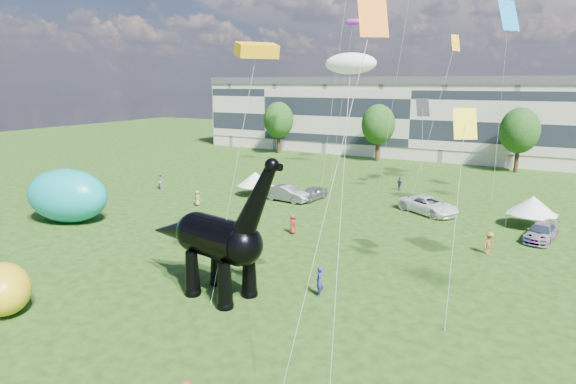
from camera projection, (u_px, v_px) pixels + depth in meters
The scene contains 15 objects.
ground at pixel (264, 320), 25.32m from camera, with size 220.00×220.00×0.00m, color #16330C.
terrace_row at pixel (419, 120), 80.55m from camera, with size 78.00×11.00×12.00m, color beige.
tree_far_left at pixel (278, 117), 83.27m from camera, with size 5.20×5.20×9.44m.
tree_mid_left at pixel (378, 121), 74.73m from camera, with size 5.20×5.20×9.44m.
tree_mid_right at pixel (520, 127), 65.23m from camera, with size 5.20×5.20×9.44m.
dinosaur_sculpture at pixel (214, 239), 27.82m from camera, with size 10.93×3.70×8.89m.
car_silver at pixel (312, 193), 50.98m from camera, with size 1.68×4.17×1.42m, color #A2A1A6.
car_grey at pixel (287, 193), 50.47m from camera, with size 1.73×4.96×1.63m, color slate.
car_white at pixel (429, 205), 45.68m from camera, with size 2.75×5.96×1.65m, color white.
car_dark at pixel (541, 232), 37.90m from camera, with size 1.88×4.64×1.35m, color #595960.
gazebo_near at pixel (533, 205), 41.13m from camera, with size 5.08×5.08×2.76m.
gazebo_left at pixel (255, 179), 52.68m from camera, with size 4.79×4.79×2.65m.
inflatable_teal at pixel (67, 196), 42.70m from camera, with size 7.66×4.79×4.79m, color #0C9697.
inflatable_yellow at pixel (3, 289), 25.80m from camera, with size 3.65×2.81×2.81m, color gold.
visitors at pixel (308, 223), 39.90m from camera, with size 46.82×42.62×1.86m.
Camera 1 is at (12.40, -19.61, 12.25)m, focal length 30.00 mm.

